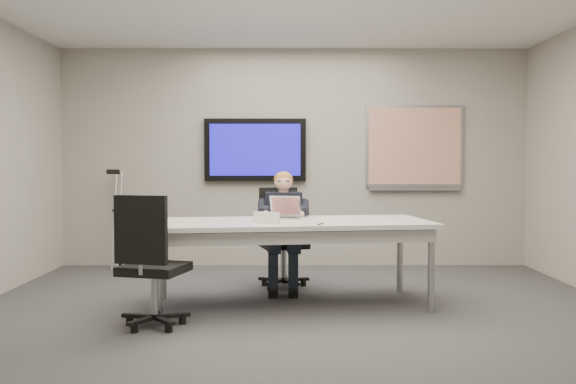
{
  "coord_description": "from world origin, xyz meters",
  "views": [
    {
      "loc": [
        -0.1,
        -5.29,
        1.34
      ],
      "look_at": [
        -0.09,
        0.68,
        1.06
      ],
      "focal_mm": 40.0,
      "sensor_mm": 36.0,
      "label": 1
    }
  ],
  "objects_px": {
    "seated_person": "(283,243)",
    "office_chair_far": "(282,256)",
    "laptop": "(285,213)",
    "conference_table": "(291,230)",
    "office_chair_near": "(152,286)"
  },
  "relations": [
    {
      "from": "seated_person",
      "to": "office_chair_far",
      "type": "bearing_deg",
      "value": 88.39
    },
    {
      "from": "seated_person",
      "to": "laptop",
      "type": "distance_m",
      "value": 0.54
    },
    {
      "from": "conference_table",
      "to": "laptop",
      "type": "relative_size",
      "value": 7.61
    },
    {
      "from": "office_chair_far",
      "to": "conference_table",
      "type": "bearing_deg",
      "value": -99.52
    },
    {
      "from": "office_chair_far",
      "to": "office_chair_near",
      "type": "height_order",
      "value": "office_chair_near"
    },
    {
      "from": "office_chair_far",
      "to": "laptop",
      "type": "bearing_deg",
      "value": -102.09
    },
    {
      "from": "conference_table",
      "to": "seated_person",
      "type": "relative_size",
      "value": 2.17
    },
    {
      "from": "office_chair_far",
      "to": "seated_person",
      "type": "distance_m",
      "value": 0.29
    },
    {
      "from": "office_chair_near",
      "to": "seated_person",
      "type": "relative_size",
      "value": 0.87
    },
    {
      "from": "conference_table",
      "to": "office_chair_far",
      "type": "bearing_deg",
      "value": 87.65
    },
    {
      "from": "office_chair_near",
      "to": "laptop",
      "type": "distance_m",
      "value": 1.61
    },
    {
      "from": "conference_table",
      "to": "laptop",
      "type": "xyz_separation_m",
      "value": [
        -0.05,
        0.25,
        0.15
      ]
    },
    {
      "from": "laptop",
      "to": "office_chair_far",
      "type": "bearing_deg",
      "value": 107.76
    },
    {
      "from": "conference_table",
      "to": "seated_person",
      "type": "xyz_separation_m",
      "value": [
        -0.08,
        0.67,
        -0.2
      ]
    },
    {
      "from": "office_chair_near",
      "to": "seated_person",
      "type": "height_order",
      "value": "seated_person"
    }
  ]
}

